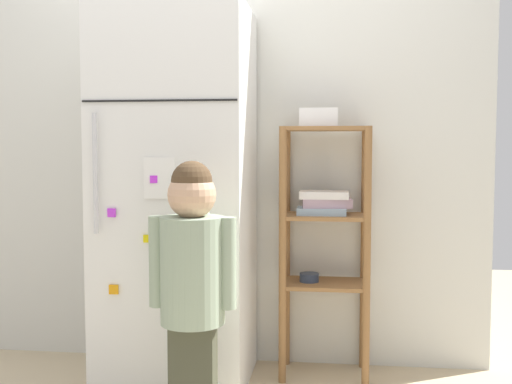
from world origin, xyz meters
name	(u,v)px	position (x,y,z in m)	size (l,w,h in m)	color
ground_plane	(214,382)	(0.00, 0.00, 0.00)	(6.00, 6.00, 0.00)	tan
kitchen_wall_back	(225,145)	(0.00, 0.35, 1.13)	(2.69, 0.03, 2.27)	silver
refrigerator	(177,197)	(-0.18, 0.02, 0.88)	(0.69, 0.63, 1.77)	white
child_standing	(193,270)	(0.02, -0.51, 0.65)	(0.34, 0.25, 1.07)	#3E3F2F
pantry_shelf_unit	(324,226)	(0.52, 0.17, 0.74)	(0.43, 0.29, 1.22)	olive
fruit_bin	(321,119)	(0.50, 0.17, 1.25)	(0.18, 0.16, 0.09)	white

